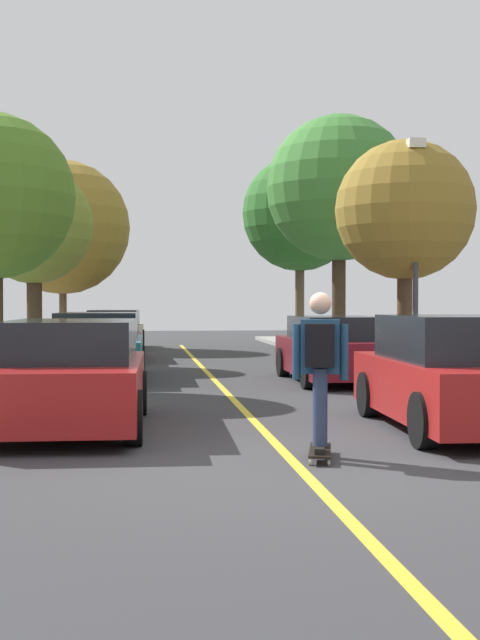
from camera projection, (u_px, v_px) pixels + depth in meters
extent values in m
plane|color=#353538|center=(295.00, 464.00, 8.35)|extent=(80.00, 80.00, 0.00)
cube|color=gold|center=(245.00, 412.00, 12.32)|extent=(0.12, 39.20, 0.01)
cube|color=maroon|center=(69.00, 388.00, 10.62)|extent=(1.93, 4.06, 0.71)
cube|color=black|center=(71.00, 340.00, 10.83)|extent=(1.68, 2.72, 0.51)
cylinder|color=black|center=(133.00, 418.00, 9.41)|extent=(0.24, 0.65, 0.64)
cylinder|color=black|center=(139.00, 393.00, 12.01)|extent=(0.24, 0.65, 0.64)
cylinder|color=black|center=(19.00, 394.00, 11.84)|extent=(0.24, 0.65, 0.64)
cube|color=#196066|center=(97.00, 355.00, 17.53)|extent=(1.93, 4.19, 0.69)
cube|color=black|center=(98.00, 325.00, 17.73)|extent=(1.69, 2.50, 0.55)
cylinder|color=black|center=(138.00, 369.00, 16.25)|extent=(0.23, 0.64, 0.64)
cylinder|color=black|center=(47.00, 370.00, 16.06)|extent=(0.23, 0.64, 0.64)
cylinder|color=black|center=(140.00, 360.00, 19.01)|extent=(0.23, 0.64, 0.64)
cylinder|color=black|center=(62.00, 360.00, 18.82)|extent=(0.23, 0.64, 0.64)
cube|color=maroon|center=(108.00, 343.00, 23.49)|extent=(1.95, 4.49, 0.60)
cube|color=black|center=(108.00, 324.00, 23.73)|extent=(1.70, 3.05, 0.46)
cylinder|color=black|center=(140.00, 352.00, 22.11)|extent=(0.23, 0.64, 0.64)
cylinder|color=black|center=(74.00, 352.00, 21.86)|extent=(0.23, 0.64, 0.64)
cylinder|color=black|center=(138.00, 346.00, 25.13)|extent=(0.23, 0.64, 0.64)
cylinder|color=black|center=(80.00, 346.00, 24.88)|extent=(0.23, 0.64, 0.64)
cube|color=#BCAD89|center=(114.00, 334.00, 29.05)|extent=(2.06, 4.57, 0.68)
cube|color=black|center=(114.00, 317.00, 29.06)|extent=(1.76, 2.77, 0.52)
cylinder|color=black|center=(138.00, 342.00, 27.58)|extent=(0.24, 0.65, 0.64)
cylinder|color=black|center=(84.00, 342.00, 27.43)|extent=(0.24, 0.65, 0.64)
cylinder|color=black|center=(141.00, 338.00, 30.66)|extent=(0.24, 0.65, 0.64)
cylinder|color=black|center=(93.00, 338.00, 30.52)|extent=(0.24, 0.65, 0.64)
cube|color=maroon|center=(456.00, 388.00, 10.56)|extent=(1.91, 4.09, 0.71)
cube|color=black|center=(456.00, 338.00, 10.53)|extent=(1.63, 2.38, 0.57)
cylinder|color=black|center=(369.00, 394.00, 11.80)|extent=(0.24, 0.65, 0.64)
cylinder|color=black|center=(480.00, 393.00, 11.94)|extent=(0.24, 0.65, 0.64)
cylinder|color=black|center=(425.00, 420.00, 9.19)|extent=(0.24, 0.65, 0.64)
cube|color=maroon|center=(336.00, 356.00, 17.01)|extent=(1.87, 4.11, 0.70)
cube|color=black|center=(337.00, 328.00, 16.96)|extent=(1.64, 2.46, 0.47)
cylinder|color=black|center=(283.00, 362.00, 18.25)|extent=(0.22, 0.64, 0.64)
cylinder|color=black|center=(360.00, 361.00, 18.46)|extent=(0.22, 0.64, 0.64)
cylinder|color=black|center=(308.00, 372.00, 15.56)|extent=(0.22, 0.64, 0.64)
cylinder|color=black|center=(397.00, 371.00, 15.78)|extent=(0.22, 0.64, 0.64)
cylinder|color=#3D2D1E|center=(34.00, 310.00, 21.31)|extent=(0.39, 0.39, 2.63)
sphere|color=olive|center=(34.00, 225.00, 21.26)|extent=(3.03, 3.03, 3.03)
cylinder|color=brown|center=(63.00, 301.00, 29.15)|extent=(0.26, 0.26, 3.09)
sphere|color=olive|center=(63.00, 227.00, 29.10)|extent=(4.73, 4.73, 4.73)
cylinder|color=#4C3823|center=(405.00, 309.00, 18.27)|extent=(0.33, 0.33, 2.70)
sphere|color=olive|center=(405.00, 210.00, 18.23)|extent=(3.09, 3.09, 3.09)
cylinder|color=#3D2D1E|center=(339.00, 290.00, 24.32)|extent=(0.40, 0.40, 3.74)
sphere|color=#3D7F33|center=(339.00, 188.00, 24.26)|extent=(4.29, 4.29, 4.29)
cylinder|color=brown|center=(300.00, 295.00, 30.29)|extent=(0.33, 0.33, 3.56)
sphere|color=#2D6B28|center=(300.00, 213.00, 30.22)|extent=(4.24, 4.24, 4.24)
cylinder|color=#B2140F|center=(468.00, 374.00, 13.97)|extent=(0.20, 0.20, 0.55)
sphere|color=#B2140F|center=(468.00, 355.00, 13.96)|extent=(0.18, 0.18, 0.18)
cylinder|color=#38383D|center=(416.00, 262.00, 17.36)|extent=(0.12, 0.12, 4.72)
cube|color=#EAE5C6|center=(416.00, 143.00, 17.31)|extent=(0.36, 0.24, 0.20)
cube|color=black|center=(320.00, 450.00, 8.60)|extent=(0.41, 0.87, 0.02)
cylinder|color=beige|center=(312.00, 450.00, 8.95)|extent=(0.04, 0.06, 0.06)
cylinder|color=beige|center=(329.00, 451.00, 8.93)|extent=(0.04, 0.06, 0.06)
cylinder|color=beige|center=(310.00, 462.00, 8.27)|extent=(0.04, 0.06, 0.06)
cylinder|color=beige|center=(329.00, 463.00, 8.25)|extent=(0.04, 0.06, 0.06)
cube|color=#99999E|center=(321.00, 447.00, 8.94)|extent=(0.11, 0.06, 0.02)
cube|color=#99999E|center=(319.00, 459.00, 8.26)|extent=(0.11, 0.06, 0.02)
cube|color=black|center=(320.00, 443.00, 8.81)|extent=(0.16, 0.28, 0.06)
cube|color=black|center=(320.00, 450.00, 8.38)|extent=(0.16, 0.28, 0.06)
cylinder|color=#283351|center=(320.00, 404.00, 8.71)|extent=(0.18, 0.18, 0.79)
cylinder|color=#283351|center=(320.00, 407.00, 8.47)|extent=(0.18, 0.18, 0.79)
cube|color=navy|center=(320.00, 346.00, 8.57)|extent=(0.44, 0.31, 0.56)
sphere|color=tan|center=(320.00, 303.00, 8.57)|extent=(0.23, 0.23, 0.23)
cylinder|color=navy|center=(297.00, 352.00, 8.60)|extent=(0.11, 0.11, 0.58)
cylinder|color=navy|center=(344.00, 352.00, 8.55)|extent=(0.11, 0.11, 0.58)
cube|color=black|center=(320.00, 345.00, 8.38)|extent=(0.33, 0.25, 0.44)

